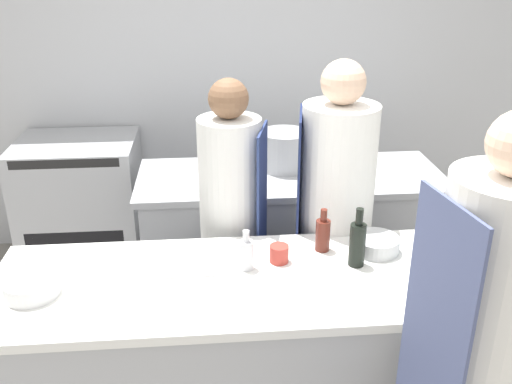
% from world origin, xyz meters
% --- Properties ---
extents(wall_back, '(8.00, 0.06, 2.80)m').
position_xyz_m(wall_back, '(0.00, 2.13, 1.40)').
color(wall_back, silver).
rests_on(wall_back, ground_plane).
extents(prep_counter, '(2.35, 0.76, 0.88)m').
position_xyz_m(prep_counter, '(0.00, 0.00, 0.44)').
color(prep_counter, '#A8AAAF').
rests_on(prep_counter, ground_plane).
extents(pass_counter, '(1.91, 0.72, 0.88)m').
position_xyz_m(pass_counter, '(0.29, 1.19, 0.44)').
color(pass_counter, '#A8AAAF').
rests_on(pass_counter, ground_plane).
extents(oven_range, '(0.82, 0.68, 0.96)m').
position_xyz_m(oven_range, '(-1.14, 1.74, 0.48)').
color(oven_range, '#A8AAAF').
rests_on(oven_range, ground_plane).
extents(chef_at_prep_near, '(0.40, 0.39, 1.79)m').
position_xyz_m(chef_at_prep_near, '(0.65, -0.67, 0.90)').
color(chef_at_prep_near, black).
rests_on(chef_at_prep_near, ground_plane).
extents(chef_at_stove, '(0.37, 0.35, 1.62)m').
position_xyz_m(chef_at_stove, '(-0.11, 0.61, 0.82)').
color(chef_at_stove, black).
rests_on(chef_at_stove, ground_plane).
extents(chef_at_pass_far, '(0.42, 0.40, 1.72)m').
position_xyz_m(chef_at_pass_far, '(0.43, 0.53, 0.86)').
color(chef_at_pass_far, black).
rests_on(chef_at_pass_far, ground_plane).
extents(bottle_olive_oil, '(0.07, 0.07, 0.31)m').
position_xyz_m(bottle_olive_oil, '(0.76, 0.10, 1.01)').
color(bottle_olive_oil, '#2D5175').
rests_on(bottle_olive_oil, prep_counter).
extents(bottle_vinegar, '(0.07, 0.07, 0.21)m').
position_xyz_m(bottle_vinegar, '(0.30, 0.22, 0.97)').
color(bottle_vinegar, '#5B2319').
rests_on(bottle_vinegar, prep_counter).
extents(bottle_wine, '(0.06, 0.06, 0.19)m').
position_xyz_m(bottle_wine, '(-0.07, 0.08, 0.96)').
color(bottle_wine, silver).
rests_on(bottle_wine, prep_counter).
extents(bottle_cooking_oil, '(0.07, 0.07, 0.28)m').
position_xyz_m(bottle_cooking_oil, '(0.43, 0.07, 0.99)').
color(bottle_cooking_oil, black).
rests_on(bottle_cooking_oil, prep_counter).
extents(bowl_mixing_large, '(0.22, 0.22, 0.07)m').
position_xyz_m(bowl_mixing_large, '(-0.96, -0.05, 0.92)').
color(bowl_mixing_large, white).
rests_on(bowl_mixing_large, prep_counter).
extents(bowl_prep_small, '(0.22, 0.22, 0.07)m').
position_xyz_m(bowl_prep_small, '(0.55, 0.18, 0.92)').
color(bowl_prep_small, '#B7BABC').
rests_on(bowl_prep_small, prep_counter).
extents(cup, '(0.09, 0.09, 0.08)m').
position_xyz_m(cup, '(0.08, 0.12, 0.92)').
color(cup, '#B2382D').
rests_on(cup, prep_counter).
extents(cutting_board, '(0.28, 0.19, 0.01)m').
position_xyz_m(cutting_board, '(-0.28, 0.11, 0.89)').
color(cutting_board, white).
rests_on(cutting_board, prep_counter).
extents(stockpot, '(0.32, 0.32, 0.24)m').
position_xyz_m(stockpot, '(0.26, 1.30, 1.01)').
color(stockpot, '#A8AAAF').
rests_on(stockpot, pass_counter).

